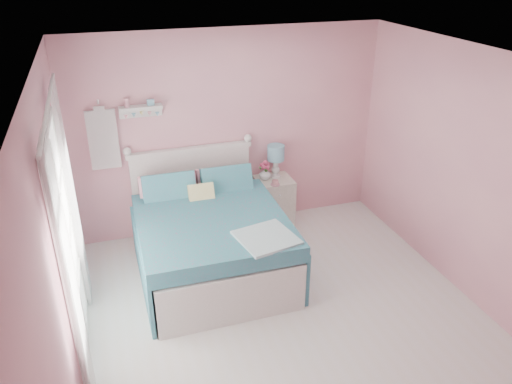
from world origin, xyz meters
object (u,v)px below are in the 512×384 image
bed (210,239)px  teacup (275,182)px  vase (265,174)px  table_lamp (276,155)px  nightstand (274,202)px

bed → teacup: 1.22m
bed → vase: bearing=41.3°
bed → vase: 1.29m
table_lamp → teacup: size_ratio=5.11×
table_lamp → teacup: 0.37m
nightstand → teacup: teacup is taller
bed → table_lamp: 1.50m
table_lamp → vase: 0.28m
bed → teacup: size_ratio=23.49×
nightstand → table_lamp: (0.04, 0.07, 0.65)m
table_lamp → teacup: (-0.09, -0.24, -0.28)m
bed → teacup: (1.01, 0.60, 0.31)m
table_lamp → vase: bearing=-167.9°
nightstand → vase: 0.44m
bed → table_lamp: size_ratio=4.60×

